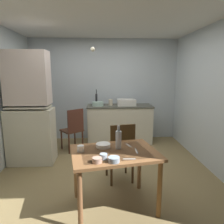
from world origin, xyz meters
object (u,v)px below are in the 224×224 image
(dining_table, at_px, (115,159))
(chair_by_counter, at_px, (73,129))
(teacup_mint, at_px, (81,149))
(serving_bowl_wide, at_px, (103,145))
(glass_bottle, at_px, (118,139))
(sink_basin, at_px, (126,102))
(hutch_cabinet, at_px, (30,112))
(mixing_bowl_counter, at_px, (98,104))
(hand_pump, at_px, (96,98))
(chair_far_side, at_px, (121,151))

(dining_table, relative_size, chair_by_counter, 1.24)
(dining_table, relative_size, teacup_mint, 14.06)
(serving_bowl_wide, bearing_deg, glass_bottle, -15.92)
(dining_table, relative_size, serving_bowl_wide, 6.26)
(sink_basin, xyz_separation_m, dining_table, (-0.44, -2.53, -0.36))
(teacup_mint, bearing_deg, hutch_cabinet, 127.49)
(dining_table, height_order, glass_bottle, glass_bottle)
(hutch_cabinet, distance_m, mixing_bowl_counter, 1.64)
(serving_bowl_wide, distance_m, teacup_mint, 0.31)
(dining_table, distance_m, teacup_mint, 0.44)
(hand_pump, height_order, serving_bowl_wide, hand_pump)
(hutch_cabinet, xyz_separation_m, chair_by_counter, (0.71, 0.55, -0.48))
(mixing_bowl_counter, xyz_separation_m, dining_table, (0.25, -2.48, -0.33))
(mixing_bowl_counter, bearing_deg, dining_table, -84.16)
(chair_by_counter, relative_size, glass_bottle, 3.15)
(hand_pump, bearing_deg, serving_bowl_wide, -86.44)
(hutch_cabinet, height_order, dining_table, hutch_cabinet)
(chair_far_side, bearing_deg, dining_table, -102.18)
(sink_basin, height_order, glass_bottle, sink_basin)
(mixing_bowl_counter, height_order, chair_far_side, mixing_bowl_counter)
(hand_pump, distance_m, dining_table, 2.63)
(hand_pump, distance_m, chair_by_counter, 0.98)
(mixing_bowl_counter, relative_size, chair_by_counter, 0.29)
(chair_far_side, xyz_separation_m, glass_bottle, (-0.08, -0.51, 0.37))
(hand_pump, height_order, teacup_mint, hand_pump)
(mixing_bowl_counter, height_order, serving_bowl_wide, mixing_bowl_counter)
(teacup_mint, bearing_deg, mixing_bowl_counter, 86.18)
(hand_pump, distance_m, teacup_mint, 2.58)
(sink_basin, distance_m, hand_pump, 0.74)
(serving_bowl_wide, bearing_deg, mixing_bowl_counter, 92.82)
(glass_bottle, bearing_deg, hutch_cabinet, 139.60)
(dining_table, height_order, chair_by_counter, chair_by_counter)
(hand_pump, xyz_separation_m, chair_far_side, (0.42, -1.97, -0.59))
(hutch_cabinet, distance_m, hand_pump, 1.68)
(hutch_cabinet, height_order, hand_pump, hutch_cabinet)
(hand_pump, distance_m, chair_far_side, 2.10)
(chair_far_side, bearing_deg, mixing_bowl_counter, 101.62)
(mixing_bowl_counter, bearing_deg, hutch_cabinet, -139.67)
(hand_pump, bearing_deg, dining_table, -83.58)
(sink_basin, distance_m, serving_bowl_wide, 2.46)
(hand_pump, xyz_separation_m, serving_bowl_wide, (0.15, -2.42, -0.32))
(teacup_mint, distance_m, glass_bottle, 0.49)
(dining_table, xyz_separation_m, chair_by_counter, (-0.79, 1.98, -0.14))
(sink_basin, height_order, teacup_mint, sink_basin)
(chair_by_counter, height_order, glass_bottle, glass_bottle)
(teacup_mint, relative_size, glass_bottle, 0.28)
(hutch_cabinet, distance_m, dining_table, 2.09)
(hand_pump, xyz_separation_m, glass_bottle, (0.35, -2.48, -0.22))
(hand_pump, distance_m, mixing_bowl_counter, 0.16)
(chair_by_counter, relative_size, teacup_mint, 11.33)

